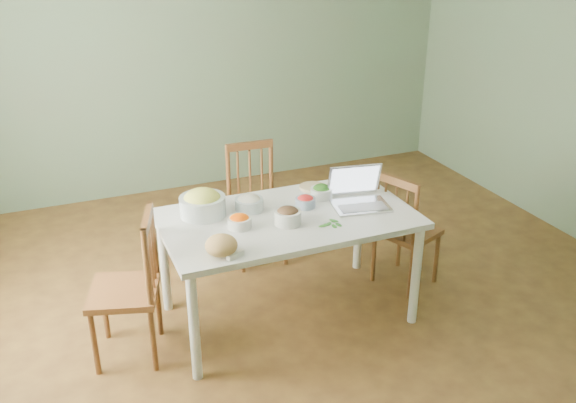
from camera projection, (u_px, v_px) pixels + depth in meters
name	position (u px, v px, depth m)	size (l,w,h in m)	color
floor	(313.00, 309.00, 4.35)	(5.00, 5.00, 0.00)	#432915
wall_back	(205.00, 50.00, 5.90)	(5.00, 0.00, 2.70)	#62725A
dining_table	(288.00, 267.00, 4.14)	(1.60, 0.90, 0.75)	silver
chair_far	(257.00, 206.00, 4.83)	(0.41, 0.39, 0.92)	brown
chair_left	(123.00, 288.00, 3.72)	(0.42, 0.40, 0.94)	brown
chair_right	(407.00, 228.00, 4.52)	(0.39, 0.37, 0.88)	brown
bread_boule	(221.00, 245.00, 3.50)	(0.18, 0.18, 0.12)	tan
butter_stick	(235.00, 255.00, 3.49)	(0.11, 0.03, 0.03)	silver
bowl_squash	(202.00, 203.00, 3.96)	(0.29, 0.29, 0.17)	#D6DF69
bowl_carrot	(239.00, 221.00, 3.82)	(0.15, 0.15, 0.08)	#E93801
bowl_onion	(249.00, 203.00, 4.05)	(0.18, 0.18, 0.10)	white
bowl_mushroom	(288.00, 216.00, 3.86)	(0.17, 0.17, 0.11)	black
bowl_redpep	(305.00, 201.00, 4.10)	(0.13, 0.13, 0.08)	#BC273E
bowl_broccoli	(321.00, 191.00, 4.23)	(0.15, 0.15, 0.09)	#1B3512
flatbread	(312.00, 187.00, 4.39)	(0.19, 0.19, 0.02)	#C5AF8D
basil_bunch	(329.00, 223.00, 3.87)	(0.17, 0.17, 0.02)	#084E0D
laptop	(362.00, 190.00, 4.06)	(0.36, 0.32, 0.24)	silver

